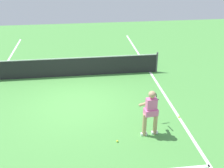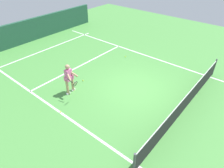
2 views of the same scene
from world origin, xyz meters
name	(u,v)px [view 2 (image 2 of 2)]	position (x,y,z in m)	size (l,w,h in m)	color
ground_plane	(135,89)	(0.00, 0.00, 0.00)	(25.81, 25.81, 0.00)	#4C9342
court_back_wall	(28,31)	(0.00, -9.63, 0.81)	(12.12, 0.24, 1.61)	#23513D
baseline_marking	(48,49)	(0.00, -7.43, 0.00)	(8.12, 0.10, 0.01)	white
service_line_marking	(82,65)	(0.00, -3.88, 0.00)	(7.12, 0.10, 0.01)	white
sideline_left_marking	(167,63)	(-3.56, 0.00, 0.00)	(0.10, 17.85, 0.01)	white
sideline_right_marking	(84,129)	(3.56, 0.00, 0.00)	(0.10, 17.85, 0.01)	white
court_net	(185,102)	(0.00, 2.58, 0.46)	(7.80, 0.08, 0.99)	#4C4C51
tennis_player	(69,78)	(2.29, -2.25, 0.85)	(0.73, 0.99, 1.55)	tan
tennis_ball_near	(83,80)	(1.21, -2.54, 0.03)	(0.07, 0.07, 0.07)	#D1E533
tennis_ball_mid	(60,112)	(3.55, -1.48, 0.03)	(0.07, 0.07, 0.07)	#D1E533
tennis_ball_far	(125,56)	(-2.52, -2.48, 0.03)	(0.07, 0.07, 0.07)	#D1E533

